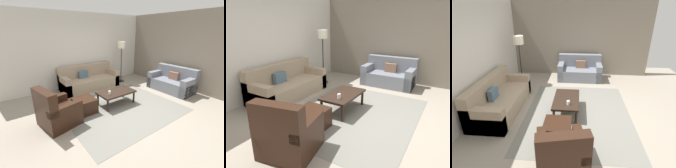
# 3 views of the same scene
# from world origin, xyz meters

# --- Properties ---
(ground_plane) EXTENTS (8.00, 8.00, 0.00)m
(ground_plane) POSITION_xyz_m (0.00, 0.00, 0.00)
(ground_plane) COLOR gray
(rear_partition) EXTENTS (6.00, 0.12, 2.80)m
(rear_partition) POSITION_xyz_m (0.00, 2.60, 1.40)
(rear_partition) COLOR silver
(rear_partition) RESTS_ON ground_plane
(stone_feature_panel) EXTENTS (0.12, 5.20, 2.80)m
(stone_feature_panel) POSITION_xyz_m (3.00, 0.00, 1.40)
(stone_feature_panel) COLOR slate
(stone_feature_panel) RESTS_ON ground_plane
(area_rug) EXTENTS (3.21, 2.65, 0.01)m
(area_rug) POSITION_xyz_m (0.00, 0.00, 0.00)
(area_rug) COLOR slate
(area_rug) RESTS_ON ground_plane
(couch_main) EXTENTS (2.21, 0.92, 0.88)m
(couch_main) POSITION_xyz_m (0.06, 2.09, 0.30)
(couch_main) COLOR gray
(couch_main) RESTS_ON ground_plane
(couch_loveseat) EXTENTS (0.85, 1.58, 0.88)m
(couch_loveseat) POSITION_xyz_m (2.47, -0.02, 0.30)
(couch_loveseat) COLOR slate
(couch_loveseat) RESTS_ON ground_plane
(armchair_leather) EXTENTS (0.95, 0.95, 0.95)m
(armchair_leather) POSITION_xyz_m (-1.78, 0.23, 0.31)
(armchair_leather) COLOR black
(armchair_leather) RESTS_ON ground_plane
(ottoman) EXTENTS (0.56, 0.56, 0.40)m
(ottoman) POSITION_xyz_m (-0.97, 0.41, 0.20)
(ottoman) COLOR black
(ottoman) RESTS_ON ground_plane
(coffee_table) EXTENTS (1.10, 0.64, 0.41)m
(coffee_table) POSITION_xyz_m (0.04, 0.30, 0.36)
(coffee_table) COLOR black
(coffee_table) RESTS_ON ground_plane
(cup) EXTENTS (0.07, 0.07, 0.10)m
(cup) POSITION_xyz_m (-0.25, 0.23, 0.46)
(cup) COLOR white
(cup) RESTS_ON coffee_table
(lamp_standing) EXTENTS (0.32, 0.32, 1.71)m
(lamp_standing) POSITION_xyz_m (1.57, 1.93, 1.41)
(lamp_standing) COLOR black
(lamp_standing) RESTS_ON ground_plane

